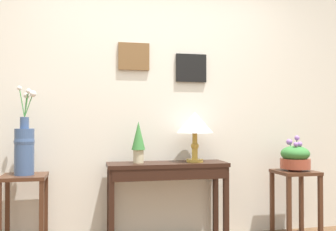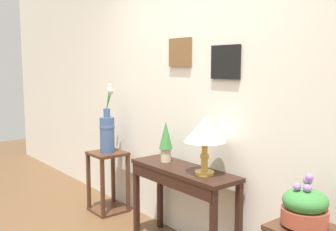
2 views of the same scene
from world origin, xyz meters
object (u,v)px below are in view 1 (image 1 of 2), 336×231
at_px(console_table, 168,177).
at_px(pedestal_stand_left, 24,216).
at_px(flower_vase_tall_left, 24,146).
at_px(table_lamp, 195,124).
at_px(pedestal_stand_right, 295,205).
at_px(planter_bowl_wide_right, 295,157).
at_px(potted_plant_on_console, 138,140).

distance_m(console_table, pedestal_stand_left, 1.25).
bearing_deg(flower_vase_tall_left, table_lamp, 1.31).
height_order(console_table, pedestal_stand_right, console_table).
bearing_deg(flower_vase_tall_left, pedestal_stand_left, -122.74).
bearing_deg(console_table, pedestal_stand_right, -3.57).
bearing_deg(pedestal_stand_left, table_lamp, 1.35).
distance_m(table_lamp, planter_bowl_wide_right, 1.01).
bearing_deg(pedestal_stand_right, pedestal_stand_left, 178.53).
xyz_separation_m(flower_vase_tall_left, planter_bowl_wide_right, (2.43, -0.06, -0.14)).
bearing_deg(table_lamp, planter_bowl_wide_right, -5.80).
height_order(console_table, potted_plant_on_console, potted_plant_on_console).
bearing_deg(pedestal_stand_right, flower_vase_tall_left, 178.50).
xyz_separation_m(console_table, potted_plant_on_console, (-0.26, 0.04, 0.33)).
xyz_separation_m(pedestal_stand_left, flower_vase_tall_left, (0.00, 0.00, 0.57)).
bearing_deg(flower_vase_tall_left, pedestal_stand_right, -1.50).
xyz_separation_m(pedestal_stand_left, planter_bowl_wide_right, (2.43, -0.06, 0.44)).
relative_size(console_table, potted_plant_on_console, 2.90).
xyz_separation_m(potted_plant_on_console, pedestal_stand_right, (1.47, -0.11, -0.62)).
relative_size(console_table, pedestal_stand_left, 1.61).
relative_size(table_lamp, pedestal_stand_left, 0.68).
height_order(table_lamp, flower_vase_tall_left, flower_vase_tall_left).
relative_size(potted_plant_on_console, pedestal_stand_left, 0.56).
distance_m(console_table, flower_vase_tall_left, 1.25).
height_order(pedestal_stand_left, planter_bowl_wide_right, planter_bowl_wide_right).
xyz_separation_m(flower_vase_tall_left, pedestal_stand_right, (2.43, -0.06, -0.58)).
height_order(potted_plant_on_console, flower_vase_tall_left, flower_vase_tall_left).
height_order(pedestal_stand_left, flower_vase_tall_left, flower_vase_tall_left).
xyz_separation_m(table_lamp, planter_bowl_wide_right, (0.96, -0.10, -0.31)).
distance_m(table_lamp, flower_vase_tall_left, 1.48).
bearing_deg(pedestal_stand_right, console_table, 176.43).
bearing_deg(console_table, table_lamp, 4.72).
height_order(flower_vase_tall_left, planter_bowl_wide_right, flower_vase_tall_left).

